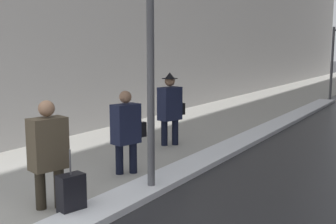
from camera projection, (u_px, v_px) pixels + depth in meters
sidewalk_slab at (269, 101)px, 18.61m from camera, size 4.00×80.00×0.01m
snow_bank_curb at (254, 136)px, 10.97m from camera, size 0.66×17.94×0.10m
pedestrian_nearside at (48, 150)px, 5.97m from camera, size 0.42×0.57×1.59m
pedestrian_with_shoulder_bag at (126, 128)px, 7.68m from camera, size 0.41×0.74×1.55m
pedestrian_in_fedora at (170, 106)px, 9.97m from camera, size 0.44×0.78×1.76m
rolling_suitcase at (71, 195)px, 5.79m from camera, size 0.30×0.40×0.95m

